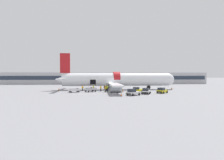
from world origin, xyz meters
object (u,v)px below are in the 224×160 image
Objects in this scene: ground_crew_loader_a at (101,88)px; ground_crew_supervisor at (107,88)px; baggage_tug_spare at (146,91)px; ground_crew_driver at (93,88)px; airplane at (115,80)px; baggage_cart_queued at (75,90)px; baggage_cart_loading at (91,90)px; ground_crew_loader_b at (83,88)px; baggage_tug_lead at (162,91)px; baggage_tug_mid at (137,90)px; ground_crew_helper at (105,89)px; baggage_tug_rear at (133,93)px; ground_crew_marshal at (105,88)px.

ground_crew_supervisor is (1.74, -0.77, 0.11)m from ground_crew_loader_a.
baggage_tug_spare is 1.86× the size of ground_crew_supervisor.
ground_crew_supervisor is at bearing -27.09° from ground_crew_driver.
baggage_cart_queued is at bearing -146.26° from airplane.
baggage_cart_queued is at bearing -167.10° from baggage_cart_loading.
ground_crew_loader_b is (-2.51, 2.77, 0.24)m from baggage_cart_loading.
ground_crew_loader_b is 3.12m from ground_crew_driver.
baggage_tug_spare is 0.87× the size of baggage_cart_queued.
baggage_cart_loading is 4.43m from ground_crew_supervisor.
baggage_cart_queued is (-21.98, 4.14, -0.15)m from baggage_tug_lead.
baggage_tug_spare reaches higher than baggage_cart_loading.
baggage_tug_mid is 1.79× the size of ground_crew_helper.
baggage_tug_spare is 2.10× the size of ground_crew_loader_b.
airplane is at bearing 68.21° from ground_crew_helper.
ground_crew_loader_a is at bearing 24.52° from baggage_cart_loading.
ground_crew_helper reaches higher than baggage_tug_rear.
ground_crew_loader_b is at bearing 161.31° from ground_crew_supervisor.
baggage_tug_spare is at bearing -41.62° from ground_crew_marshal.
ground_crew_loader_b is at bearing 172.90° from ground_crew_driver.
baggage_cart_loading is at bearing 171.82° from baggage_tug_mid.
baggage_tug_lead is at bearing -48.02° from airplane.
baggage_cart_loading is (-7.17, -6.65, -2.49)m from airplane.
airplane is 13.96m from baggage_cart_queued.
baggage_tug_rear is 2.15× the size of ground_crew_marshal.
ground_crew_marshal is at bearing 111.95° from ground_crew_supervisor.
ground_crew_driver is 1.07× the size of ground_crew_marshal.
baggage_tug_rear is 14.79m from ground_crew_driver.
baggage_cart_queued is at bearing 148.70° from baggage_tug_rear.
ground_crew_helper is at bearing 152.44° from baggage_tug_spare.
baggage_tug_rear is at bearing -81.50° from airplane.
ground_crew_supervisor is at bearing 141.16° from baggage_tug_spare.
airplane is 22.94× the size of ground_crew_marshal.
baggage_tug_rear is at bearing -144.11° from baggage_tug_spare.
baggage_tug_rear reaches higher than baggage_tug_mid.
airplane is 16.36m from baggage_tug_rear.
baggage_tug_lead is 2.13× the size of ground_crew_loader_b.
baggage_tug_mid is 1.95× the size of ground_crew_loader_a.
ground_crew_loader_b is (-12.08, 12.13, 0.18)m from baggage_tug_rear.
ground_crew_loader_b is (1.72, 3.74, 0.35)m from baggage_cart_queued.
airplane is 21.40× the size of ground_crew_driver.
ground_crew_loader_a is at bearing 143.27° from baggage_tug_spare.
ground_crew_helper is (3.81, -1.77, 0.31)m from baggage_cart_loading.
baggage_cart_loading is 2.41× the size of ground_crew_loader_b.
ground_crew_loader_a is 5.39m from ground_crew_loader_b.
ground_crew_marshal is (-9.32, 8.28, 0.22)m from baggage_tug_spare.
ground_crew_supervisor is at bearing -23.98° from ground_crew_loader_a.
baggage_cart_loading is (-12.28, 1.77, -0.01)m from baggage_tug_mid.
airplane is 6.41m from ground_crew_marshal.
ground_crew_helper is (-9.44, 4.93, 0.26)m from baggage_tug_spare.
airplane is at bearing 114.47° from baggage_tug_spare.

